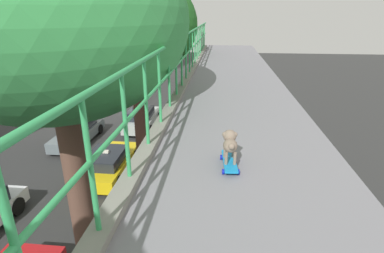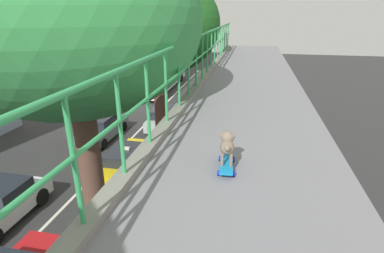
{
  "view_description": "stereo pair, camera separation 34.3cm",
  "coord_description": "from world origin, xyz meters",
  "px_view_note": "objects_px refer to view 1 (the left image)",
  "views": [
    {
      "loc": [
        0.69,
        -0.18,
        7.49
      ],
      "look_at": [
        0.33,
        3.32,
        6.14
      ],
      "focal_mm": 28.07,
      "sensor_mm": 36.0,
      "label": 1
    },
    {
      "loc": [
        1.03,
        -0.13,
        7.49
      ],
      "look_at": [
        0.33,
        3.32,
        6.14
      ],
      "focal_mm": 28.07,
      "sensor_mm": 36.0,
      "label": 2
    }
  ],
  "objects_px": {
    "car_grey_sixth": "(78,131)",
    "city_bus": "(134,71)",
    "car_yellow_cab_fifth": "(108,163)",
    "toy_skateboard": "(229,161)",
    "car_silver_seventh": "(142,118)",
    "small_dog": "(230,142)"
  },
  "relations": [
    {
      "from": "car_grey_sixth",
      "to": "city_bus",
      "type": "height_order",
      "value": "city_bus"
    },
    {
      "from": "car_yellow_cab_fifth",
      "to": "toy_skateboard",
      "type": "bearing_deg",
      "value": -59.58
    },
    {
      "from": "car_grey_sixth",
      "to": "toy_skateboard",
      "type": "relative_size",
      "value": 8.04
    },
    {
      "from": "toy_skateboard",
      "to": "car_grey_sixth",
      "type": "bearing_deg",
      "value": 123.95
    },
    {
      "from": "car_grey_sixth",
      "to": "car_silver_seventh",
      "type": "xyz_separation_m",
      "value": [
        3.31,
        2.61,
        0.02
      ]
    },
    {
      "from": "car_grey_sixth",
      "to": "car_silver_seventh",
      "type": "height_order",
      "value": "car_grey_sixth"
    },
    {
      "from": "car_yellow_cab_fifth",
      "to": "car_grey_sixth",
      "type": "xyz_separation_m",
      "value": [
        -3.28,
        3.68,
        0.07
      ]
    },
    {
      "from": "car_yellow_cab_fifth",
      "to": "small_dog",
      "type": "bearing_deg",
      "value": -59.53
    },
    {
      "from": "car_grey_sixth",
      "to": "toy_skateboard",
      "type": "bearing_deg",
      "value": -56.05
    },
    {
      "from": "car_yellow_cab_fifth",
      "to": "city_bus",
      "type": "relative_size",
      "value": 0.38
    },
    {
      "from": "car_yellow_cab_fifth",
      "to": "car_grey_sixth",
      "type": "bearing_deg",
      "value": 131.7
    },
    {
      "from": "car_silver_seventh",
      "to": "small_dog",
      "type": "relative_size",
      "value": 11.5
    },
    {
      "from": "car_silver_seventh",
      "to": "toy_skateboard",
      "type": "relative_size",
      "value": 7.57
    },
    {
      "from": "car_silver_seventh",
      "to": "city_bus",
      "type": "relative_size",
      "value": 0.38
    },
    {
      "from": "toy_skateboard",
      "to": "small_dog",
      "type": "bearing_deg",
      "value": 96.67
    },
    {
      "from": "car_silver_seventh",
      "to": "car_grey_sixth",
      "type": "bearing_deg",
      "value": -141.72
    },
    {
      "from": "car_silver_seventh",
      "to": "toy_skateboard",
      "type": "distance_m",
      "value": 17.31
    },
    {
      "from": "car_grey_sixth",
      "to": "small_dog",
      "type": "height_order",
      "value": "small_dog"
    },
    {
      "from": "small_dog",
      "to": "car_grey_sixth",
      "type": "bearing_deg",
      "value": 123.99
    },
    {
      "from": "car_yellow_cab_fifth",
      "to": "toy_skateboard",
      "type": "xyz_separation_m",
      "value": [
        5.47,
        -9.31,
        5.24
      ]
    },
    {
      "from": "car_grey_sixth",
      "to": "small_dog",
      "type": "xyz_separation_m",
      "value": [
        8.75,
        -12.97,
        5.4
      ]
    },
    {
      "from": "car_silver_seventh",
      "to": "small_dog",
      "type": "distance_m",
      "value": 17.36
    }
  ]
}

